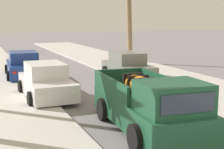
{
  "coord_description": "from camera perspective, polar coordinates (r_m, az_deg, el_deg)",
  "views": [
    {
      "loc": [
        -5.22,
        -4.34,
        3.42
      ],
      "look_at": [
        -0.17,
        7.91,
        1.2
      ],
      "focal_mm": 53.62,
      "sensor_mm": 36.0,
      "label": 1
    }
  ],
  "objects": [
    {
      "name": "sidewalk_right",
      "position": [
        19.48,
        9.04,
        -0.55
      ],
      "size": [
        4.97,
        60.0,
        0.12
      ],
      "primitive_type": "cube",
      "color": "beige",
      "rests_on": "ground"
    },
    {
      "name": "car_left_near",
      "position": [
        14.73,
        -11.16,
        -1.26
      ],
      "size": [
        2.07,
        4.28,
        1.54
      ],
      "color": "silver",
      "rests_on": "ground"
    },
    {
      "name": "curb_left",
      "position": [
        16.75,
        -16.89,
        -2.52
      ],
      "size": [
        0.16,
        60.0,
        0.1
      ],
      "primitive_type": "cube",
      "color": "silver",
      "rests_on": "ground"
    },
    {
      "name": "pickup_truck",
      "position": [
        10.22,
        6.37,
        -5.32
      ],
      "size": [
        2.46,
        5.32,
        1.8
      ],
      "color": "#19472D",
      "rests_on": "ground"
    },
    {
      "name": "curb_right",
      "position": [
        18.94,
        6.24,
        -0.8
      ],
      "size": [
        0.16,
        60.0,
        0.1
      ],
      "primitive_type": "cube",
      "color": "silver",
      "rests_on": "ground"
    },
    {
      "name": "car_left_mid",
      "position": [
        19.07,
        2.68,
        1.33
      ],
      "size": [
        2.15,
        4.31,
        1.54
      ],
      "color": "slate",
      "rests_on": "ground"
    },
    {
      "name": "car_right_near",
      "position": [
        20.17,
        -14.85,
        1.47
      ],
      "size": [
        2.18,
        4.33,
        1.54
      ],
      "color": "navy",
      "rests_on": "ground"
    }
  ]
}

